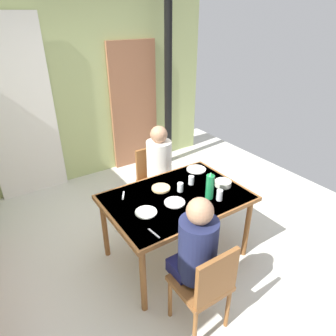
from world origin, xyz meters
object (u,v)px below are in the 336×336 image
Objects in this scene: dining_table at (176,202)px; person_far_diner at (160,161)px; person_near_diner at (197,247)px; serving_bowl_center at (223,183)px; water_bottle_green_near at (210,186)px; chair_near_diner at (206,285)px; chair_far_diner at (154,177)px.

person_far_diner is (0.24, 0.70, 0.10)m from dining_table.
person_near_diner is 1.01m from serving_bowl_center.
serving_bowl_center is at bearing 19.47° from water_bottle_green_near.
person_near_diner is at bearing 90.00° from chair_near_diner.
chair_far_diner is 1.01m from serving_bowl_center.
person_near_diner reaches higher than dining_table.
dining_table is at bearing 70.23° from chair_near_diner.
serving_bowl_center is (0.28, -0.93, 0.28)m from chair_far_diner.
dining_table is 1.59× the size of chair_near_diner.
person_near_diner reaches higher than serving_bowl_center.
dining_table is 1.80× the size of person_near_diner.
chair_near_diner reaches higher than dining_table.
person_near_diner is 2.73× the size of water_bottle_green_near.
person_near_diner is at bearing 68.69° from person_far_diner.
water_bottle_green_near is at bearing 90.52° from chair_far_diner.
chair_far_diner is (0.54, 1.66, 0.00)m from chair_near_diner.
person_near_diner is at bearing -144.06° from serving_bowl_center.
water_bottle_green_near reaches higher than dining_table.
chair_far_diner is at bearing 106.64° from serving_bowl_center.
person_near_diner reaches higher than chair_near_diner.
dining_table is 0.38m from water_bottle_green_near.
dining_table is 0.74m from person_far_diner.
chair_near_diner is at bearing -130.93° from water_bottle_green_near.
person_far_diner is (0.54, 1.39, 0.00)m from person_near_diner.
water_bottle_green_near reaches higher than serving_bowl_center.
chair_near_diner is 1.00× the size of chair_far_diner.
person_near_diner reaches higher than water_bottle_green_near.
chair_near_diner is 1.75m from chair_far_diner.
chair_near_diner is 1.14m from serving_bowl_center.
person_near_diner is (-0.54, -1.53, 0.28)m from chair_far_diner.
chair_far_diner is 1.13× the size of person_near_diner.
dining_table is 0.89m from chair_far_diner.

